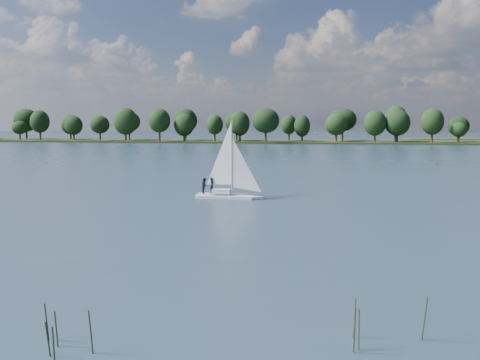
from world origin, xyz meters
TOP-DOWN VIEW (x-y plane):
  - ground at (0.00, 100.00)m, footprint 700.00×700.00m
  - far_shore at (0.00, 212.00)m, footprint 660.00×40.00m
  - sailboat at (-0.62, 34.75)m, footprint 7.54×2.45m
  - treeline at (-10.84, 207.88)m, footprint 562.25×74.63m

SIDE VIEW (x-z plane):
  - ground at x=0.00m, z-range 0.00..0.00m
  - far_shore at x=0.00m, z-range -0.75..0.75m
  - sailboat at x=-0.62m, z-range -2.17..7.64m
  - treeline at x=-10.84m, z-range -0.74..17.12m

